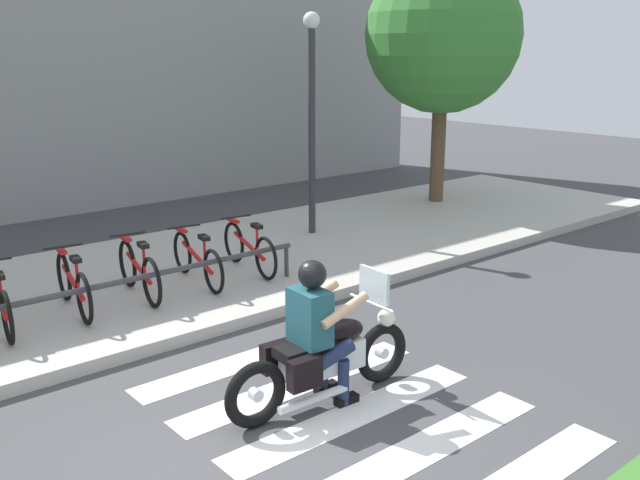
# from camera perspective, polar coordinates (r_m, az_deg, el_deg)

# --- Properties ---
(ground_plane) EXTENTS (48.00, 48.00, 0.00)m
(ground_plane) POSITION_cam_1_polar(r_m,az_deg,el_deg) (6.00, -6.20, -17.56)
(ground_plane) COLOR #424244
(sidewalk) EXTENTS (24.00, 4.40, 0.15)m
(sidewalk) POSITION_cam_1_polar(r_m,az_deg,el_deg) (9.75, -21.55, -4.88)
(sidewalk) COLOR #B7B2A8
(sidewalk) RESTS_ON ground
(crosswalk_stripe_1) EXTENTS (2.80, 0.40, 0.01)m
(crosswalk_stripe_1) POSITION_cam_1_polar(r_m,az_deg,el_deg) (6.16, 8.03, -16.59)
(crosswalk_stripe_1) COLOR white
(crosswalk_stripe_1) RESTS_ON ground
(crosswalk_stripe_2) EXTENTS (2.80, 0.40, 0.01)m
(crosswalk_stripe_2) POSITION_cam_1_polar(r_m,az_deg,el_deg) (6.64, 2.75, -13.95)
(crosswalk_stripe_2) COLOR white
(crosswalk_stripe_2) RESTS_ON ground
(crosswalk_stripe_3) EXTENTS (2.80, 0.40, 0.01)m
(crosswalk_stripe_3) POSITION_cam_1_polar(r_m,az_deg,el_deg) (7.18, -1.69, -11.59)
(crosswalk_stripe_3) COLOR white
(crosswalk_stripe_3) RESTS_ON ground
(crosswalk_stripe_4) EXTENTS (2.80, 0.40, 0.01)m
(crosswalk_stripe_4) POSITION_cam_1_polar(r_m,az_deg,el_deg) (7.76, -5.43, -9.52)
(crosswalk_stripe_4) COLOR white
(crosswalk_stripe_4) RESTS_ON ground
(motorcycle) EXTENTS (2.11, 0.65, 1.21)m
(motorcycle) POSITION_cam_1_polar(r_m,az_deg,el_deg) (6.65, 0.32, -9.54)
(motorcycle) COLOR black
(motorcycle) RESTS_ON ground
(rider) EXTENTS (0.64, 0.56, 1.43)m
(rider) POSITION_cam_1_polar(r_m,az_deg,el_deg) (6.46, -0.25, -6.77)
(rider) COLOR #1E4C59
(rider) RESTS_ON ground
(bicycle_4) EXTENTS (0.48, 1.60, 0.76)m
(bicycle_4) POSITION_cam_1_polar(r_m,az_deg,el_deg) (9.00, -19.40, -3.45)
(bicycle_4) COLOR black
(bicycle_4) RESTS_ON sidewalk
(bicycle_5) EXTENTS (0.48, 1.58, 0.77)m
(bicycle_5) POSITION_cam_1_polar(r_m,az_deg,el_deg) (9.31, -14.50, -2.41)
(bicycle_5) COLOR black
(bicycle_5) RESTS_ON sidewalk
(bicycle_6) EXTENTS (0.48, 1.67, 0.73)m
(bicycle_6) POSITION_cam_1_polar(r_m,az_deg,el_deg) (9.70, -9.96, -1.56)
(bicycle_6) COLOR black
(bicycle_6) RESTS_ON sidewalk
(bicycle_7) EXTENTS (0.48, 1.62, 0.75)m
(bicycle_7) POSITION_cam_1_polar(r_m,az_deg,el_deg) (10.13, -5.78, -0.65)
(bicycle_7) COLOR black
(bicycle_7) RESTS_ON sidewalk
(bike_rack) EXTENTS (6.60, 0.07, 0.49)m
(bike_rack) POSITION_cam_1_polar(r_m,az_deg,el_deg) (8.34, -20.80, -4.43)
(bike_rack) COLOR #333338
(bike_rack) RESTS_ON sidewalk
(street_lamp) EXTENTS (0.28, 0.28, 3.85)m
(street_lamp) POSITION_cam_1_polar(r_m,az_deg,el_deg) (11.96, -0.67, 10.96)
(street_lamp) COLOR #2D2D33
(street_lamp) RESTS_ON ground
(tree_near_rack) EXTENTS (3.14, 3.14, 5.13)m
(tree_near_rack) POSITION_cam_1_polar(r_m,az_deg,el_deg) (14.87, 9.96, 16.07)
(tree_near_rack) COLOR brown
(tree_near_rack) RESTS_ON ground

